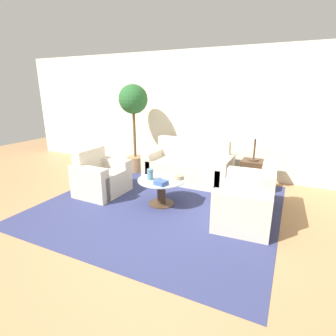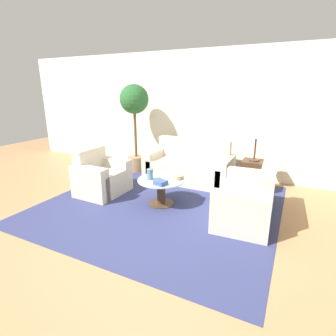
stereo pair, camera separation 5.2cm
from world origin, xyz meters
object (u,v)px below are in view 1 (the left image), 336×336
object	(u,v)px
vase	(150,174)
book_stack	(161,183)
loveseat	(250,200)
coffee_table	(161,188)
potted_plant	(134,111)
bowl	(178,177)
armchair	(100,178)
sofa_main	(189,167)
table_lamp	(256,133)

from	to	relation	value
vase	book_stack	bearing A→B (deg)	-27.83
loveseat	coffee_table	distance (m)	1.38
potted_plant	bowl	bearing A→B (deg)	-37.69
armchair	book_stack	distance (m)	1.34
coffee_table	book_stack	distance (m)	0.30
armchair	potted_plant	world-z (taller)	potted_plant
armchair	book_stack	size ratio (longest dim) A/B	4.17
loveseat	sofa_main	bearing A→B (deg)	-133.03
table_lamp	vase	world-z (taller)	table_lamp
sofa_main	bowl	xyz separation A→B (m)	(0.26, -1.15, 0.18)
potted_plant	coffee_table	bearing A→B (deg)	-45.19
coffee_table	bowl	world-z (taller)	bowl
armchair	coffee_table	xyz separation A→B (m)	(1.21, 0.05, -0.00)
sofa_main	vase	distance (m)	1.39
table_lamp	bowl	size ratio (longest dim) A/B	3.81
bowl	book_stack	bearing A→B (deg)	-111.12
armchair	table_lamp	bearing A→B (deg)	-61.28
potted_plant	bowl	distance (m)	2.21
book_stack	vase	bearing A→B (deg)	164.80
sofa_main	table_lamp	xyz separation A→B (m)	(1.25, -0.07, 0.81)
table_lamp	vase	bearing A→B (deg)	-137.17
table_lamp	armchair	bearing A→B (deg)	-152.74
book_stack	potted_plant	bearing A→B (deg)	145.39
sofa_main	potted_plant	xyz separation A→B (m)	(-1.34, 0.09, 1.07)
coffee_table	potted_plant	bearing A→B (deg)	134.81
table_lamp	book_stack	xyz separation A→B (m)	(-1.12, -1.43, -0.63)
sofa_main	potted_plant	size ratio (longest dim) A/B	0.90
coffee_table	vase	world-z (taller)	vase
loveseat	potted_plant	distance (m)	3.19
coffee_table	potted_plant	distance (m)	2.21
potted_plant	vase	distance (m)	2.06
armchair	table_lamp	size ratio (longest dim) A/B	1.38
vase	book_stack	size ratio (longest dim) A/B	0.83
sofa_main	table_lamp	world-z (taller)	table_lamp
coffee_table	bowl	distance (m)	0.33
armchair	bowl	distance (m)	1.47
sofa_main	bowl	distance (m)	1.19
potted_plant	vase	xyz separation A→B (m)	(1.20, -1.45, -0.83)
sofa_main	table_lamp	bearing A→B (deg)	-3.31
sofa_main	bowl	bearing A→B (deg)	-77.03
sofa_main	table_lamp	distance (m)	1.49
table_lamp	potted_plant	size ratio (longest dim) A/B	0.33
sofa_main	coffee_table	distance (m)	1.28
sofa_main	potted_plant	distance (m)	1.71
bowl	book_stack	world-z (taller)	book_stack
armchair	loveseat	size ratio (longest dim) A/B	0.65
book_stack	loveseat	bearing A→B (deg)	27.52
table_lamp	vase	size ratio (longest dim) A/B	3.63
sofa_main	vase	world-z (taller)	sofa_main
table_lamp	bowl	distance (m)	1.59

